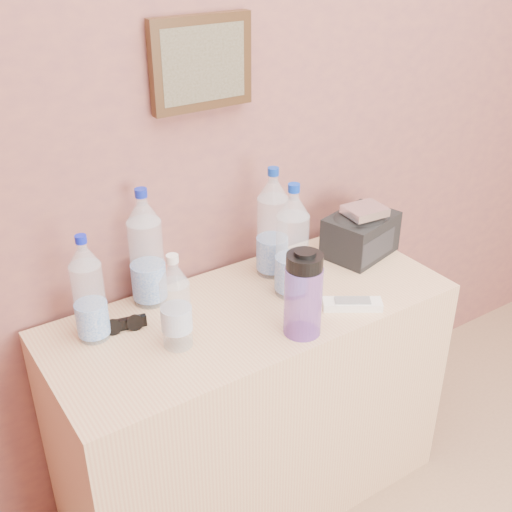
# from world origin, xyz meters

# --- Properties ---
(picture_frame) EXTENTS (0.30, 0.03, 0.25)m
(picture_frame) POSITION_xyz_m (-0.30, 1.98, 1.40)
(picture_frame) COLOR #382311
(picture_frame) RESTS_ON room_shell
(dresser) EXTENTS (1.20, 0.50, 0.75)m
(dresser) POSITION_xyz_m (-0.30, 1.73, 0.37)
(dresser) COLOR #9F8250
(dresser) RESTS_ON ground
(pet_large_a) EXTENTS (0.08, 0.08, 0.31)m
(pet_large_a) POSITION_xyz_m (-0.73, 1.85, 0.88)
(pet_large_a) COLOR silver
(pet_large_a) RESTS_ON dresser
(pet_large_b) EXTENTS (0.10, 0.10, 0.36)m
(pet_large_b) POSITION_xyz_m (-0.53, 1.93, 0.91)
(pet_large_b) COLOR white
(pet_large_b) RESTS_ON dresser
(pet_large_c) EXTENTS (0.10, 0.10, 0.35)m
(pet_large_c) POSITION_xyz_m (-0.13, 1.87, 0.90)
(pet_large_c) COLOR silver
(pet_large_c) RESTS_ON dresser
(pet_large_d) EXTENTS (0.10, 0.10, 0.35)m
(pet_large_d) POSITION_xyz_m (-0.15, 1.74, 0.90)
(pet_large_d) COLOR #C6DEFF
(pet_large_d) RESTS_ON dresser
(pet_small) EXTENTS (0.08, 0.08, 0.27)m
(pet_small) POSITION_xyz_m (-0.56, 1.69, 0.87)
(pet_small) COLOR silver
(pet_small) RESTS_ON dresser
(nalgene_bottle) EXTENTS (0.10, 0.10, 0.25)m
(nalgene_bottle) POSITION_xyz_m (-0.25, 1.56, 0.87)
(nalgene_bottle) COLOR purple
(nalgene_bottle) RESTS_ON dresser
(sunglasses) EXTENTS (0.13, 0.07, 0.03)m
(sunglasses) POSITION_xyz_m (-0.65, 1.84, 0.77)
(sunglasses) COLOR black
(sunglasses) RESTS_ON dresser
(ac_remote) EXTENTS (0.17, 0.14, 0.02)m
(ac_remote) POSITION_xyz_m (-0.06, 1.57, 0.76)
(ac_remote) COLOR silver
(ac_remote) RESTS_ON dresser
(toiletry_bag) EXTENTS (0.26, 0.22, 0.16)m
(toiletry_bag) POSITION_xyz_m (0.18, 1.81, 0.83)
(toiletry_bag) COLOR black
(toiletry_bag) RESTS_ON dresser
(foil_packet) EXTENTS (0.13, 0.11, 0.03)m
(foil_packet) POSITION_xyz_m (0.17, 1.79, 0.92)
(foil_packet) COLOR silver
(foil_packet) RESTS_ON toiletry_bag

